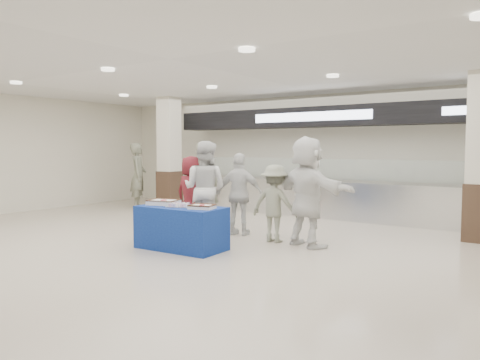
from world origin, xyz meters
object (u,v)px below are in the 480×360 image
Objects in this scene: display_table at (181,228)px; soldier_b at (275,203)px; soldier_a at (204,185)px; civilian_white at (307,192)px; sheet_cake_left at (164,202)px; civilian_maroon at (191,193)px; cupcake_tray at (179,205)px; soldier_bg at (138,176)px; chef_tall at (205,189)px; sheet_cake_right at (202,206)px; chef_short at (240,194)px.

display_table is 1.06× the size of soldier_b.
soldier_a is 0.96× the size of civilian_white.
civilian_white is at bearing 33.72° from sheet_cake_left.
civilian_white is at bearing 164.54° from soldier_a.
civilian_maroon is at bearing 123.23° from display_table.
display_table is at bearing 61.09° from civilian_white.
cupcake_tray is 0.25× the size of soldier_a.
soldier_b is 6.13m from soldier_bg.
sheet_cake_left is at bearing 97.29° from soldier_a.
display_table is 0.81× the size of chef_tall.
cupcake_tray is 2.29m from civilian_white.
sheet_cake_right is at bearing -3.08° from sheet_cake_left.
chef_tall is 0.96× the size of civilian_white.
cupcake_tray is 1.98m from civilian_maroon.
soldier_a is at bearing 13.50° from civilian_white.
sheet_cake_left is at bearing 110.70° from civilian_maroon.
display_table is 5.91m from soldier_bg.
soldier_bg is (-5.26, 3.47, 0.16)m from sheet_cake_right.
soldier_a is at bearing 116.87° from cupcake_tray.
cupcake_tray is (-0.01, -0.04, 0.41)m from display_table.
soldier_bg is at bearing -30.03° from civilian_maroon.
display_table is at bearing 177.02° from sheet_cake_right.
sheet_cake_right is 0.24× the size of chef_tall.
soldier_bg is (-4.33, 3.42, 0.15)m from sheet_cake_left.
civilian_white is at bearing 158.96° from chef_short.
chef_short is (1.03, -0.13, -0.12)m from soldier_a.
cupcake_tray is 5.90m from soldier_bg.
display_table is at bearing -164.23° from soldier_bg.
chef_short is (-0.40, 1.69, 0.04)m from sheet_cake_right.
soldier_bg is at bearing -39.84° from chef_tall.
soldier_bg is (-4.77, 3.44, 0.58)m from display_table.
civilian_white is at bearing 176.33° from soldier_b.
display_table is 0.93× the size of chef_short.
civilian_maroon is 0.81× the size of civilian_white.
chef_tall is 2.18m from civilian_white.
chef_tall is at bearing 148.46° from civilian_maroon.
civilian_white reaches higher than civilian_maroon.
civilian_white is 6.78m from soldier_bg.
display_table is 0.65m from sheet_cake_right.
soldier_a reaches higher than chef_tall.
soldier_b is (2.16, -0.11, -0.07)m from civilian_maroon.
cupcake_tray reaches higher than display_table.
soldier_b is at bearing 52.83° from display_table.
civilian_maroon is 4.09m from soldier_bg.
soldier_bg is at bearing 143.81° from cupcake_tray.
sheet_cake_left is 1.24× the size of cupcake_tray.
chef_short is at bearing 164.51° from soldier_a.
chef_short is 0.84× the size of civilian_white.
civilian_white reaches higher than soldier_a.
soldier_b is at bearing 55.62° from cupcake_tray.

